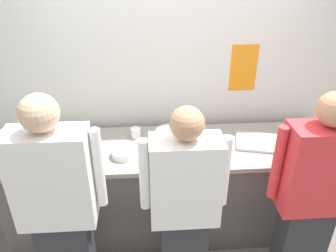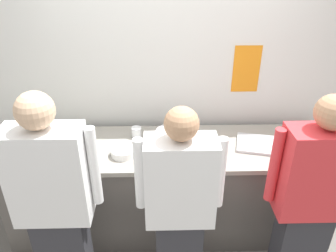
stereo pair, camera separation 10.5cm
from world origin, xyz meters
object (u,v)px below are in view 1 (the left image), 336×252
(ramekin_orange_sauce, at_px, (56,159))
(ramekin_green_sauce, at_px, (48,145))
(chef_near_left, at_px, (59,209))
(squeeze_bottle_primary, at_px, (22,142))
(chef_center, at_px, (184,209))
(sheet_tray, at_px, (265,143))
(plate_stack_front, at_px, (124,153))
(deli_cup, at_px, (136,133))
(mixing_bowl_steel, at_px, (173,137))
(chef_far_right, at_px, (311,198))

(ramekin_orange_sauce, relative_size, ramekin_green_sauce, 1.10)
(chef_near_left, relative_size, squeeze_bottle_primary, 8.87)
(chef_center, distance_m, sheet_tray, 1.05)
(plate_stack_front, relative_size, squeeze_bottle_primary, 1.04)
(deli_cup, bearing_deg, squeeze_bottle_primary, -168.94)
(plate_stack_front, height_order, ramekin_green_sauce, plate_stack_front)
(chef_center, bearing_deg, plate_stack_front, 126.68)
(sheet_tray, relative_size, ramekin_orange_sauce, 4.79)
(chef_center, relative_size, mixing_bowl_steel, 5.35)
(chef_far_right, xyz_separation_m, ramekin_green_sauce, (-2.00, 0.77, 0.05))
(chef_far_right, bearing_deg, chef_near_left, -179.07)
(sheet_tray, bearing_deg, ramekin_green_sauce, 177.47)
(sheet_tray, height_order, squeeze_bottle_primary, squeeze_bottle_primary)
(deli_cup, bearing_deg, sheet_tray, -9.90)
(ramekin_green_sauce, bearing_deg, deli_cup, 8.57)
(chef_far_right, height_order, squeeze_bottle_primary, chef_far_right)
(mixing_bowl_steel, bearing_deg, ramekin_green_sauce, 179.91)
(chef_far_right, relative_size, plate_stack_front, 8.29)
(chef_near_left, height_order, chef_center, chef_near_left)
(sheet_tray, relative_size, ramekin_green_sauce, 5.28)
(ramekin_green_sauce, height_order, deli_cup, deli_cup)
(chef_center, relative_size, ramekin_green_sauce, 17.52)
(ramekin_green_sauce, bearing_deg, chef_center, -35.19)
(chef_far_right, bearing_deg, ramekin_orange_sauce, 163.99)
(chef_near_left, bearing_deg, plate_stack_front, 56.64)
(chef_far_right, bearing_deg, squeeze_bottle_primary, 162.33)
(chef_center, height_order, ramekin_orange_sauce, chef_center)
(plate_stack_front, xyz_separation_m, squeeze_bottle_primary, (-0.85, 0.12, 0.06))
(ramekin_green_sauce, bearing_deg, squeeze_bottle_primary, -159.19)
(squeeze_bottle_primary, bearing_deg, ramekin_orange_sauce, -27.13)
(chef_center, xyz_separation_m, deli_cup, (-0.34, 0.89, 0.11))
(mixing_bowl_steel, bearing_deg, chef_near_left, -135.87)
(sheet_tray, xyz_separation_m, squeeze_bottle_primary, (-2.07, 0.01, 0.08))
(chef_far_right, distance_m, squeeze_bottle_primary, 2.29)
(ramekin_orange_sauce, xyz_separation_m, deli_cup, (0.64, 0.34, 0.03))
(chef_center, xyz_separation_m, mixing_bowl_steel, (-0.02, 0.78, 0.12))
(chef_near_left, relative_size, sheet_tray, 3.55)
(squeeze_bottle_primary, bearing_deg, plate_stack_front, -8.16)
(plate_stack_front, relative_size, ramekin_green_sauce, 2.19)
(squeeze_bottle_primary, bearing_deg, sheet_tray, -0.38)
(plate_stack_front, distance_m, sheet_tray, 1.23)
(chef_near_left, bearing_deg, ramekin_green_sauce, 108.80)
(chef_far_right, relative_size, deli_cup, 18.23)
(squeeze_bottle_primary, xyz_separation_m, deli_cup, (0.94, 0.18, -0.05))
(chef_near_left, xyz_separation_m, deli_cup, (0.49, 0.91, 0.05))
(ramekin_green_sauce, bearing_deg, chef_near_left, -71.20)
(sheet_tray, bearing_deg, plate_stack_front, -174.95)
(chef_center, relative_size, squeeze_bottle_primary, 8.31)
(squeeze_bottle_primary, xyz_separation_m, ramekin_green_sauce, (0.18, 0.07, -0.07))
(chef_near_left, distance_m, ramekin_orange_sauce, 0.59)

